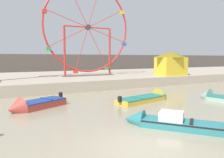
% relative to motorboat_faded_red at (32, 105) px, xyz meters
% --- Properties ---
extents(ground_plane, '(240.00, 240.00, 0.00)m').
position_rel_motorboat_faded_red_xyz_m(ground_plane, '(3.11, -8.86, -0.29)').
color(ground_plane, gray).
extents(quay_promenade, '(110.00, 19.17, 1.14)m').
position_rel_motorboat_faded_red_xyz_m(quay_promenade, '(3.11, 14.90, 0.28)').
color(quay_promenade, tan).
rests_on(quay_promenade, ground_plane).
extents(distant_town_skyline, '(140.00, 3.00, 4.40)m').
position_rel_motorboat_faded_red_xyz_m(distant_town_skyline, '(3.11, 34.98, 1.91)').
color(distant_town_skyline, '#564C47').
rests_on(distant_town_skyline, ground_plane).
extents(motorboat_faded_red, '(4.47, 3.24, 1.45)m').
position_rel_motorboat_faded_red_xyz_m(motorboat_faded_red, '(0.00, 0.00, 0.00)').
color(motorboat_faded_red, '#B24238').
rests_on(motorboat_faded_red, ground_plane).
extents(motorboat_teal_painted, '(4.16, 4.60, 1.23)m').
position_rel_motorboat_faded_red_xyz_m(motorboat_teal_painted, '(5.55, -7.26, -0.03)').
color(motorboat_teal_painted, teal).
rests_on(motorboat_teal_painted, ground_plane).
extents(motorboat_mustard_yellow, '(6.01, 2.70, 1.41)m').
position_rel_motorboat_faded_red_xyz_m(motorboat_mustard_yellow, '(9.42, -1.20, -0.06)').
color(motorboat_mustard_yellow, gold).
rests_on(motorboat_mustard_yellow, ground_plane).
extents(motorboat_seafoam, '(2.41, 4.32, 1.42)m').
position_rel_motorboat_faded_red_xyz_m(motorboat_seafoam, '(14.43, -3.95, -0.07)').
color(motorboat_seafoam, '#93BCAD').
rests_on(motorboat_seafoam, ground_plane).
extents(ferris_wheel_red_frame, '(12.25, 1.20, 12.73)m').
position_rel_motorboat_faded_red_xyz_m(ferris_wheel_red_frame, '(9.04, 12.26, 7.25)').
color(ferris_wheel_red_frame, red).
rests_on(ferris_wheel_red_frame, quay_promenade).
extents(carnival_booth_yellow_awning, '(4.50, 2.84, 3.32)m').
position_rel_motorboat_faded_red_xyz_m(carnival_booth_yellow_awning, '(19.37, 7.16, 2.58)').
color(carnival_booth_yellow_awning, yellow).
rests_on(carnival_booth_yellow_awning, quay_promenade).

